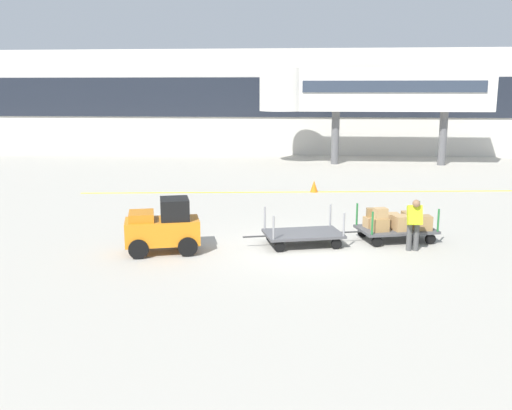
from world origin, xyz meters
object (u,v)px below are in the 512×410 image
object	(u,v)px
baggage_handler	(414,222)
baggage_cart_middle	(397,224)
safety_cone_near	(314,186)
baggage_tug	(163,227)
baggage_cart_lead	(303,234)

from	to	relation	value
baggage_handler	baggage_cart_middle	bearing A→B (deg)	104.09
baggage_cart_middle	baggage_handler	distance (m)	1.25
baggage_handler	safety_cone_near	size ratio (longest dim) A/B	2.84
baggage_tug	baggage_cart_middle	world-z (taller)	baggage_tug
baggage_tug	baggage_cart_lead	bearing A→B (deg)	15.29
baggage_tug	baggage_handler	bearing A→B (deg)	5.59
baggage_cart_middle	safety_cone_near	xyz separation A→B (m)	(-2.41, 8.43, -0.27)
baggage_handler	baggage_tug	bearing A→B (deg)	-174.41
safety_cone_near	baggage_handler	bearing A→B (deg)	-74.25
baggage_cart_lead	baggage_tug	bearing A→B (deg)	-164.71
baggage_cart_middle	safety_cone_near	bearing A→B (deg)	105.97
baggage_handler	safety_cone_near	world-z (taller)	baggage_handler
baggage_cart_lead	baggage_handler	bearing A→B (deg)	-6.93
baggage_tug	baggage_cart_lead	world-z (taller)	baggage_tug
baggage_tug	safety_cone_near	distance (m)	11.26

